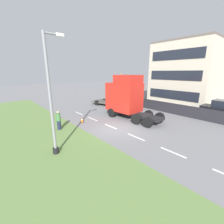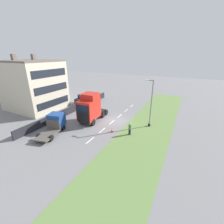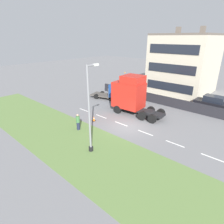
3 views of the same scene
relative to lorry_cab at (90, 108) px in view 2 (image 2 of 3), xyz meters
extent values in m
plane|color=slate|center=(-3.40, -2.26, -2.43)|extent=(120.00, 120.00, 0.00)
cube|color=#607F42|center=(-9.40, -2.26, -2.42)|extent=(7.00, 44.00, 0.01)
cube|color=white|center=(-3.40, -10.96, -2.43)|extent=(0.16, 1.80, 0.00)
cube|color=white|center=(-3.40, -7.76, -2.43)|extent=(0.16, 1.80, 0.00)
cube|color=white|center=(-3.40, -4.56, -2.43)|extent=(0.16, 1.80, 0.00)
cube|color=white|center=(-3.40, -1.36, -2.43)|extent=(0.16, 1.80, 0.00)
cube|color=white|center=(-3.40, 1.84, -2.43)|extent=(0.16, 1.80, 0.00)
cube|color=white|center=(-3.40, 5.04, -2.43)|extent=(0.16, 1.80, 0.00)
cube|color=#232328|center=(5.60, -2.26, -1.77)|extent=(0.25, 24.00, 1.32)
cube|color=beige|center=(14.19, -0.77, 2.26)|extent=(10.21, 8.93, 9.38)
cube|color=#1E232D|center=(9.05, -0.77, -0.55)|extent=(0.08, 7.59, 1.31)
cube|color=#1E232D|center=(9.05, -0.77, 2.26)|extent=(0.08, 7.59, 1.31)
cube|color=#1E232D|center=(9.05, -0.77, 5.07)|extent=(0.08, 7.59, 1.31)
cube|color=#665B51|center=(14.19, -0.77, 7.10)|extent=(10.21, 8.93, 0.30)
cube|color=#665B51|center=(15.22, 1.46, 7.80)|extent=(0.70, 0.70, 1.10)
cube|color=#665B51|center=(15.22, -2.56, 7.80)|extent=(0.70, 0.70, 1.10)
cube|color=black|center=(0.08, -1.24, -1.76)|extent=(1.82, 6.78, 0.24)
cube|color=red|center=(-0.02, 0.26, -0.06)|extent=(2.75, 3.85, 3.16)
cube|color=black|center=(-0.14, 2.13, -0.76)|extent=(2.13, 0.20, 1.77)
cube|color=black|center=(-0.14, 2.13, 0.63)|extent=(2.26, 0.21, 1.01)
cube|color=red|center=(0.02, -0.29, 1.97)|extent=(2.54, 2.55, 0.90)
sphere|color=orange|center=(0.60, 1.41, 2.49)|extent=(0.14, 0.14, 0.14)
cylinder|color=black|center=(0.18, -2.75, -1.58)|extent=(1.47, 1.47, 0.12)
cylinder|color=black|center=(-1.22, 1.02, -1.91)|extent=(0.39, 1.06, 1.04)
cylinder|color=black|center=(1.08, 1.17, -1.91)|extent=(0.39, 1.06, 1.04)
cylinder|color=black|center=(-0.99, -2.49, -1.91)|extent=(0.39, 1.06, 1.04)
cylinder|color=black|center=(1.31, -2.34, -1.91)|extent=(0.39, 1.06, 1.04)
cylinder|color=black|center=(-0.90, -3.83, -1.91)|extent=(0.39, 1.06, 1.04)
cylinder|color=black|center=(1.40, -3.68, -1.91)|extent=(0.39, 1.06, 1.04)
cube|color=navy|center=(2.84, 4.63, -0.86)|extent=(2.49, 2.31, 1.97)
cube|color=black|center=(3.08, 3.72, -0.47)|extent=(1.78, 0.51, 0.71)
cube|color=#4C4742|center=(2.17, 7.15, -1.94)|extent=(2.89, 3.82, 0.18)
cube|color=#4C4742|center=(2.59, 5.56, -1.16)|extent=(2.04, 0.63, 1.38)
cylinder|color=black|center=(3.77, 4.87, -2.03)|extent=(0.44, 0.83, 0.80)
cylinder|color=black|center=(1.91, 4.38, -2.03)|extent=(0.44, 0.83, 0.80)
cylinder|color=black|center=(2.96, 7.91, -2.03)|extent=(0.44, 0.83, 0.80)
cylinder|color=black|center=(1.10, 7.41, -2.03)|extent=(0.44, 0.83, 0.80)
cube|color=black|center=(7.33, -7.79, -1.59)|extent=(1.89, 4.37, 1.14)
cube|color=black|center=(7.33, -7.90, -0.64)|extent=(1.58, 2.42, 0.76)
cylinder|color=black|center=(6.53, -6.37, -2.11)|extent=(0.22, 0.64, 0.64)
cylinder|color=black|center=(8.21, -6.41, -2.11)|extent=(0.22, 0.64, 0.64)
cylinder|color=black|center=(6.46, -9.18, -2.11)|extent=(0.22, 0.64, 0.64)
cylinder|color=black|center=(8.14, -9.22, -2.11)|extent=(0.22, 0.64, 0.64)
cylinder|color=black|center=(-9.33, -2.83, -2.23)|extent=(0.37, 0.37, 0.40)
cylinder|color=gray|center=(-9.33, -2.83, 1.22)|extent=(0.17, 0.17, 7.31)
cylinder|color=gray|center=(-8.88, -2.83, 4.78)|extent=(0.90, 0.12, 0.12)
cube|color=silver|center=(-8.43, -2.83, 4.78)|extent=(0.44, 0.20, 0.16)
cylinder|color=#1E233D|center=(-7.51, 1.14, -2.00)|extent=(0.34, 0.34, 0.86)
cylinder|color=#3F723F|center=(-7.51, 1.14, -1.23)|extent=(0.39, 0.39, 0.68)
sphere|color=tan|center=(-7.51, 1.14, -0.77)|extent=(0.23, 0.23, 0.23)
cube|color=black|center=(-4.91, 1.55, -2.41)|extent=(0.36, 0.36, 0.03)
cone|color=orange|center=(-4.91, 1.55, -2.12)|extent=(0.28, 0.28, 0.55)
cylinder|color=white|center=(-4.91, 1.55, -2.10)|extent=(0.17, 0.17, 0.07)
camera|label=1|loc=(-12.25, -11.88, 2.74)|focal=24.00mm
camera|label=2|loc=(-13.86, 19.00, 8.30)|focal=24.00mm
camera|label=3|loc=(-18.36, -13.36, 6.72)|focal=30.00mm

